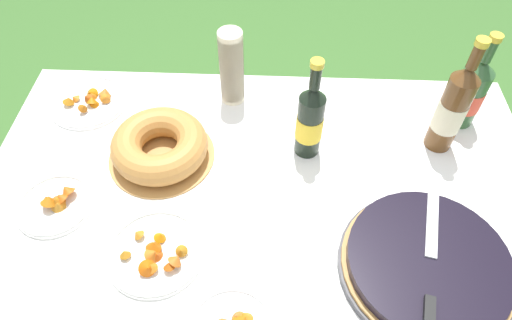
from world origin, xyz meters
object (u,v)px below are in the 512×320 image
(berry_tart, at_px, (427,265))
(serving_knife, at_px, (431,269))
(cup_stack, at_px, (232,67))
(snack_plate_left, at_px, (89,101))
(cider_bottle_green, at_px, (470,92))
(cider_bottle_amber, at_px, (452,109))
(bundt_cake, at_px, (160,146))
(snack_plate_near, at_px, (156,253))
(juice_bottle_red, at_px, (310,120))
(snack_plate_far, at_px, (55,204))

(berry_tart, relative_size, serving_knife, 1.07)
(cup_stack, distance_m, snack_plate_left, 0.46)
(cider_bottle_green, height_order, cider_bottle_amber, cider_bottle_amber)
(berry_tart, bearing_deg, cider_bottle_amber, 74.13)
(bundt_cake, height_order, snack_plate_near, bundt_cake)
(juice_bottle_red, bearing_deg, snack_plate_left, 166.67)
(cider_bottle_amber, bearing_deg, serving_knife, -105.69)
(cider_bottle_green, relative_size, snack_plate_near, 1.29)
(bundt_cake, height_order, cup_stack, cup_stack)
(berry_tart, distance_m, bundt_cake, 0.73)
(snack_plate_near, height_order, snack_plate_left, snack_plate_near)
(bundt_cake, bearing_deg, snack_plate_left, 142.23)
(cup_stack, distance_m, juice_bottle_red, 0.30)
(cider_bottle_green, xyz_separation_m, snack_plate_far, (-1.10, -0.36, -0.09))
(berry_tart, height_order, cup_stack, cup_stack)
(serving_knife, relative_size, cider_bottle_green, 1.25)
(berry_tart, height_order, cider_bottle_amber, cider_bottle_amber)
(serving_knife, distance_m, cider_bottle_green, 0.57)
(cup_stack, relative_size, snack_plate_far, 1.25)
(serving_knife, xyz_separation_m, snack_plate_near, (-0.61, 0.04, -0.05))
(berry_tart, height_order, juice_bottle_red, juice_bottle_red)
(juice_bottle_red, distance_m, snack_plate_left, 0.69)
(bundt_cake, xyz_separation_m, snack_plate_near, (0.04, -0.30, -0.03))
(serving_knife, distance_m, bundt_cake, 0.74)
(berry_tart, relative_size, cider_bottle_amber, 1.12)
(bundt_cake, height_order, juice_bottle_red, juice_bottle_red)
(bundt_cake, xyz_separation_m, cider_bottle_green, (0.86, 0.18, 0.06))
(serving_knife, bearing_deg, cider_bottle_amber, -2.58)
(cider_bottle_green, distance_m, juice_bottle_red, 0.47)
(cider_bottle_green, relative_size, snack_plate_far, 1.54)
(cider_bottle_green, distance_m, snack_plate_near, 0.96)
(snack_plate_near, bearing_deg, serving_knife, -3.62)
(serving_knife, height_order, snack_plate_far, serving_knife)
(cider_bottle_amber, height_order, snack_plate_left, cider_bottle_amber)
(juice_bottle_red, distance_m, snack_plate_far, 0.69)
(bundt_cake, distance_m, cider_bottle_amber, 0.78)
(bundt_cake, height_order, cider_bottle_green, cider_bottle_green)
(bundt_cake, distance_m, juice_bottle_red, 0.41)
(cider_bottle_green, bearing_deg, serving_knife, -110.87)
(serving_knife, bearing_deg, cup_stack, 51.94)
(berry_tart, bearing_deg, snack_plate_near, 179.04)
(cider_bottle_amber, xyz_separation_m, snack_plate_left, (-1.04, 0.12, -0.12))
(cider_bottle_green, bearing_deg, cider_bottle_amber, -128.94)
(serving_knife, distance_m, snack_plate_near, 0.62)
(serving_knife, xyz_separation_m, snack_plate_far, (-0.89, 0.16, -0.05))
(cider_bottle_amber, bearing_deg, cup_stack, 164.54)
(berry_tart, xyz_separation_m, bundt_cake, (-0.66, 0.31, 0.02))
(serving_knife, distance_m, cup_stack, 0.76)
(juice_bottle_red, relative_size, snack_plate_near, 1.34)
(bundt_cake, bearing_deg, cider_bottle_amber, 6.21)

